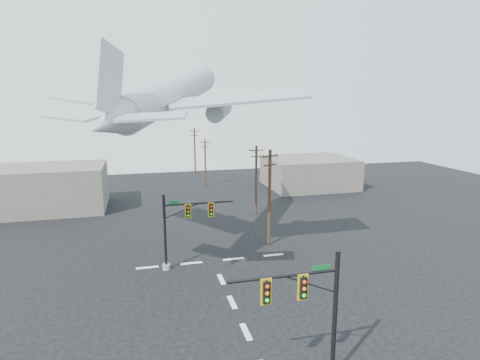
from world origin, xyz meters
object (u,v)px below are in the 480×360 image
object	(u,v)px
utility_pole_c	(205,162)
utility_pole_d	(195,150)
signal_mast_far	(180,229)
utility_pole_b	(256,179)
airliner	(171,94)
signal_mast_near	(314,316)
utility_pole_a	(269,196)

from	to	relation	value
utility_pole_c	utility_pole_d	distance (m)	13.04
signal_mast_far	utility_pole_b	size ratio (longest dim) A/B	0.76
airliner	utility_pole_c	bearing A→B (deg)	12.74
utility_pole_b	signal_mast_near	bearing A→B (deg)	-91.95
signal_mast_near	utility_pole_c	world-z (taller)	utility_pole_c
utility_pole_b	airliner	world-z (taller)	airliner
utility_pole_b	utility_pole_c	bearing A→B (deg)	110.05
signal_mast_far	airliner	size ratio (longest dim) A/B	0.28
utility_pole_c	utility_pole_d	world-z (taller)	utility_pole_d
utility_pole_b	utility_pole_c	xyz separation A→B (m)	(-3.59, 18.60, -0.47)
utility_pole_b	utility_pole_d	xyz separation A→B (m)	(-3.57, 31.62, 0.03)
utility_pole_d	signal_mast_near	bearing A→B (deg)	-69.49
utility_pole_c	signal_mast_near	bearing A→B (deg)	-91.14
signal_mast_near	utility_pole_a	world-z (taller)	utility_pole_a
utility_pole_b	utility_pole_c	distance (m)	18.94
signal_mast_near	utility_pole_b	distance (m)	31.81
utility_pole_a	utility_pole_d	size ratio (longest dim) A/B	1.09
utility_pole_a	utility_pole_c	size ratio (longest dim) A/B	1.22
utility_pole_a	utility_pole_d	xyz separation A→B (m)	(-1.72, 42.63, -0.42)
utility_pole_b	utility_pole_c	size ratio (longest dim) A/B	1.11
utility_pole_a	utility_pole_c	world-z (taller)	utility_pole_a
airliner	utility_pole_a	bearing A→B (deg)	-57.22
signal_mast_far	signal_mast_near	bearing A→B (deg)	-72.42
signal_mast_near	airliner	size ratio (longest dim) A/B	0.30
signal_mast_near	airliner	bearing A→B (deg)	105.59
signal_mast_near	utility_pole_d	world-z (taller)	utility_pole_d
signal_mast_near	utility_pole_b	world-z (taller)	utility_pole_b
utility_pole_a	airliner	distance (m)	14.02
utility_pole_a	utility_pole_d	world-z (taller)	utility_pole_a
signal_mast_far	utility_pole_a	distance (m)	10.30
utility_pole_b	utility_pole_d	bearing A→B (deg)	105.57
signal_mast_near	signal_mast_far	distance (m)	17.32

